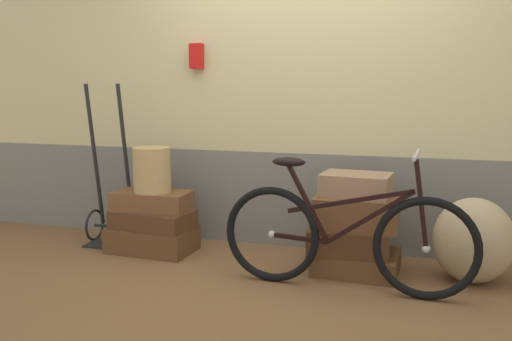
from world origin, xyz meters
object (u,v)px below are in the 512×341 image
Objects in this scene: suitcase_4 at (349,239)px; suitcase_5 at (357,211)px; burlap_sack at (473,241)px; suitcase_0 at (152,239)px; suitcase_1 at (153,219)px; suitcase_2 at (152,201)px; luggage_trolley at (111,204)px; bicycle at (345,237)px; suitcase_6 at (356,185)px; wicker_basket at (152,170)px; suitcase_3 at (356,262)px.

suitcase_4 is 0.97× the size of suitcase_5.
burlap_sack is (0.77, -0.01, -0.14)m from suitcase_5.
suitcase_0 is 1.55m from suitcase_4.
suitcase_5 is (1.57, 0.02, 0.17)m from suitcase_1.
luggage_trolley is (-0.44, 0.11, -0.08)m from suitcase_2.
luggage_trolley reaches higher than burlap_sack.
burlap_sack is (2.34, 0.01, 0.02)m from suitcase_1.
suitcase_6 is at bearing 87.86° from bicycle.
wicker_basket is at bearing 174.20° from suitcase_4.
suitcase_3 is 0.44× the size of luggage_trolley.
suitcase_1 is 1.77× the size of wicker_basket.
suitcase_3 is 1.64× the size of wicker_basket.
suitcase_6 reaches higher than suitcase_2.
suitcase_0 is 0.31m from suitcase_2.
suitcase_4 is 0.96× the size of burlap_sack.
luggage_trolley is at bearing 165.66° from bicycle.
suitcase_6 is 0.49m from bicycle.
suitcase_2 is at bearing 165.44° from bicycle.
luggage_trolley is 2.29× the size of burlap_sack.
suitcase_2 is 0.25m from wicker_basket.
suitcase_4 is (1.54, -0.03, 0.14)m from suitcase_0.
suitcase_0 is 1.18× the size of suitcase_4.
suitcase_2 reaches higher than suitcase_4.
suitcase_2 is 0.45× the size of luggage_trolley.
suitcase_2 is at bearing 179.65° from burlap_sack.
suitcase_3 is 0.35× the size of bicycle.
bicycle reaches higher than suitcase_5.
suitcase_4 is 1.59m from wicker_basket.
bicycle is at bearing -153.65° from burlap_sack.
suitcase_1 is 1.08× the size of burlap_sack.
suitcase_1 is 1.05× the size of suitcase_2.
luggage_trolley is at bearing 164.99° from suitcase_2.
suitcase_6 reaches higher than suitcase_4.
luggage_trolley is at bearing 174.91° from suitcase_5.
luggage_trolley is at bearing 178.19° from suitcase_3.
wicker_basket is at bearing 16.55° from suitcase_0.
wicker_basket is at bearing 179.81° from burlap_sack.
bicycle reaches higher than wicker_basket.
suitcase_5 is (1.59, -0.00, 0.02)m from suitcase_2.
suitcase_4 is 0.42× the size of luggage_trolley.
bicycle is (1.56, -0.41, -0.06)m from suitcase_2.
burlap_sack reaches higher than suitcase_2.
wicker_basket reaches higher than burlap_sack.
bicycle reaches higher than suitcase_2.
suitcase_2 reaches higher than suitcase_1.
suitcase_2 is at bearing 72.67° from suitcase_0.
suitcase_2 is 1.59m from suitcase_6.
suitcase_1 is 1.60m from suitcase_3.
luggage_trolley is (-0.45, 0.11, -0.33)m from wicker_basket.
wicker_basket is 0.61× the size of burlap_sack.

